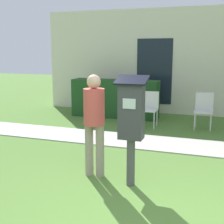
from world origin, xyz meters
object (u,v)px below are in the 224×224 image
(outdoor_chair_middle, at_px, (204,108))
(person_standing, at_px, (94,118))
(parking_meter, at_px, (131,117))
(outdoor_chair_left, at_px, (149,106))

(outdoor_chair_middle, bearing_deg, person_standing, -90.04)
(parking_meter, xyz_separation_m, outdoor_chair_left, (-0.55, 3.68, -0.49))
(outdoor_chair_left, bearing_deg, outdoor_chair_middle, 27.44)
(person_standing, bearing_deg, outdoor_chair_middle, 90.79)
(parking_meter, relative_size, person_standing, 1.01)
(person_standing, distance_m, outdoor_chair_middle, 4.02)
(person_standing, bearing_deg, parking_meter, 7.44)
(parking_meter, height_order, outdoor_chair_middle, parking_meter)
(parking_meter, relative_size, outdoor_chair_middle, 1.77)
(parking_meter, relative_size, outdoor_chair_left, 1.77)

